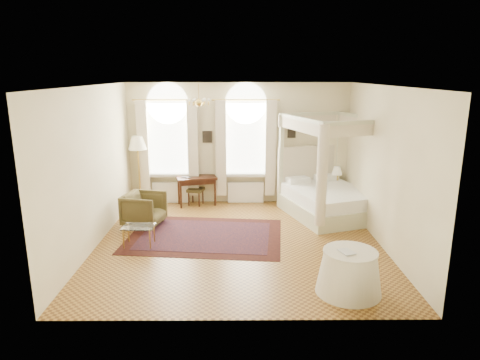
% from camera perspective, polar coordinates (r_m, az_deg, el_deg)
% --- Properties ---
extents(ground, '(6.00, 6.00, 0.00)m').
position_cam_1_polar(ground, '(9.32, -0.16, -8.27)').
color(ground, olive).
rests_on(ground, ground).
extents(room_walls, '(6.00, 6.00, 6.00)m').
position_cam_1_polar(room_walls, '(8.76, -0.17, 3.80)').
color(room_walls, '#FAEDBE').
rests_on(room_walls, ground).
extents(window_left, '(1.62, 0.27, 3.29)m').
position_cam_1_polar(window_left, '(11.82, -9.48, 3.90)').
color(window_left, white).
rests_on(window_left, room_walls).
extents(window_right, '(1.62, 0.27, 3.29)m').
position_cam_1_polar(window_right, '(11.67, 0.78, 3.96)').
color(window_right, white).
rests_on(window_right, room_walls).
extents(chandelier, '(0.51, 0.45, 0.50)m').
position_cam_1_polar(chandelier, '(9.87, -5.51, 10.33)').
color(chandelier, gold).
rests_on(chandelier, room_walls).
extents(wall_pictures, '(2.54, 0.03, 0.39)m').
position_cam_1_polar(wall_pictures, '(11.70, 0.22, 5.99)').
color(wall_pictures, black).
rests_on(wall_pictures, room_walls).
extents(canopy_bed, '(2.53, 2.80, 2.53)m').
position_cam_1_polar(canopy_bed, '(11.03, 11.79, -1.82)').
color(canopy_bed, beige).
rests_on(canopy_bed, ground).
extents(nightstand, '(0.57, 0.54, 0.66)m').
position_cam_1_polar(nightstand, '(12.02, 12.78, -1.75)').
color(nightstand, '#381B0F').
rests_on(nightstand, ground).
extents(nightstand_lamp, '(0.28, 0.28, 0.41)m').
position_cam_1_polar(nightstand_lamp, '(11.94, 12.79, 1.11)').
color(nightstand_lamp, gold).
rests_on(nightstand_lamp, nightstand).
extents(writing_desk, '(1.17, 0.81, 0.80)m').
position_cam_1_polar(writing_desk, '(11.73, -5.82, -0.10)').
color(writing_desk, '#381B0F').
rests_on(writing_desk, ground).
extents(laptop, '(0.36, 0.29, 0.02)m').
position_cam_1_polar(laptop, '(11.64, -7.04, 0.41)').
color(laptop, black).
rests_on(laptop, writing_desk).
extents(stool, '(0.49, 0.49, 0.46)m').
position_cam_1_polar(stool, '(11.80, -5.93, -1.49)').
color(stool, '#3F391B').
rests_on(stool, ground).
extents(armchair, '(1.04, 1.03, 0.79)m').
position_cam_1_polar(armchair, '(10.43, -12.67, -3.82)').
color(armchair, '#453B1D').
rests_on(armchair, ground).
extents(coffee_table, '(0.66, 0.48, 0.44)m').
position_cam_1_polar(coffee_table, '(9.24, -13.37, -6.25)').
color(coffee_table, silver).
rests_on(coffee_table, ground).
extents(floor_lamp, '(0.49, 0.49, 1.91)m').
position_cam_1_polar(floor_lamp, '(11.78, -13.49, 4.37)').
color(floor_lamp, gold).
rests_on(floor_lamp, ground).
extents(oriental_rug, '(3.59, 2.74, 0.01)m').
position_cam_1_polar(oriental_rug, '(9.67, -4.67, -7.40)').
color(oriental_rug, '#40160F').
rests_on(oriental_rug, ground).
extents(side_table, '(1.08, 1.08, 0.74)m').
position_cam_1_polar(side_table, '(7.42, 14.34, -11.80)').
color(side_table, white).
rests_on(side_table, ground).
extents(book, '(0.28, 0.32, 0.03)m').
position_cam_1_polar(book, '(7.12, 13.36, -9.44)').
color(book, black).
rests_on(book, side_table).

